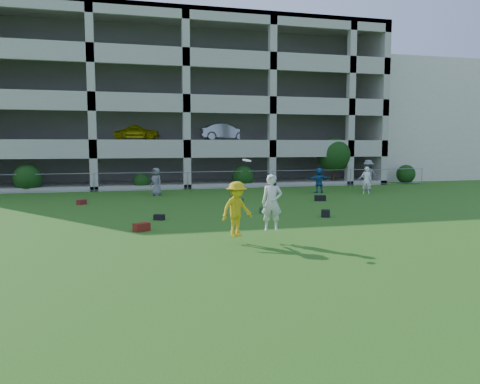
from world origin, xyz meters
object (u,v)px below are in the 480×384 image
object	(u,v)px
bystander_c	(156,182)
bystander_d	(319,180)
bystander_e	(366,180)
parking_garage	(172,108)
stucco_building	(411,124)
bystander_f	(368,175)
crate_d	(325,213)
frisbee_contest	(247,207)

from	to	relation	value
bystander_c	bystander_d	distance (m)	9.94
bystander_e	parking_garage	size ratio (longest dim) A/B	0.06
bystander_e	parking_garage	distance (m)	18.27
stucco_building	bystander_f	world-z (taller)	stucco_building
bystander_c	crate_d	xyz separation A→B (m)	(6.15, -9.99, -0.67)
bystander_d	frisbee_contest	size ratio (longest dim) A/B	0.67
bystander_f	parking_garage	bearing A→B (deg)	-44.42
bystander_d	bystander_e	xyz separation A→B (m)	(2.52, -1.31, 0.04)
bystander_e	parking_garage	world-z (taller)	parking_garage
bystander_f	bystander_c	bearing A→B (deg)	2.03
frisbee_contest	bystander_e	bearing A→B (deg)	48.04
frisbee_contest	stucco_building	bearing A→B (deg)	48.32
bystander_e	frisbee_contest	bearing A→B (deg)	76.26
bystander_e	frisbee_contest	world-z (taller)	frisbee_contest
stucco_building	bystander_d	xyz separation A→B (m)	(-15.42, -13.30, -4.21)
bystander_d	parking_garage	bearing A→B (deg)	-65.28
bystander_d	frisbee_contest	distance (m)	15.66
bystander_e	bystander_f	distance (m)	2.00
crate_d	frisbee_contest	xyz separation A→B (m)	(-4.51, -4.16, 0.95)
bystander_f	crate_d	world-z (taller)	bystander_f
bystander_c	bystander_f	bearing A→B (deg)	49.19
bystander_c	bystander_e	xyz separation A→B (m)	(12.42, -2.17, 0.01)
frisbee_contest	parking_garage	size ratio (longest dim) A/B	0.08
stucco_building	bystander_f	distance (m)	17.98
parking_garage	bystander_f	bearing A→B (deg)	-48.54
bystander_e	bystander_c	bearing A→B (deg)	18.32
bystander_f	parking_garage	world-z (taller)	parking_garage
bystander_c	bystander_d	world-z (taller)	bystander_c
bystander_e	crate_d	size ratio (longest dim) A/B	4.72
bystander_c	bystander_f	distance (m)	13.50
bystander_d	crate_d	xyz separation A→B (m)	(-3.75, -9.14, -0.64)
bystander_d	crate_d	distance (m)	9.90
stucco_building	frisbee_contest	bearing A→B (deg)	-131.68
bystander_e	crate_d	bearing A→B (deg)	79.52
bystander_c	parking_garage	size ratio (longest dim) A/B	0.05
stucco_building	bystander_d	size ratio (longest dim) A/B	10.18
bystander_e	bystander_f	xyz separation A→B (m)	(1.07, 1.68, 0.18)
stucco_building	crate_d	size ratio (longest dim) A/B	45.71
bystander_d	bystander_f	size ratio (longest dim) A/B	0.78
bystander_c	parking_garage	xyz separation A→B (m)	(2.33, 12.15, 5.20)
stucco_building	parking_garage	world-z (taller)	parking_garage
bystander_d	bystander_e	distance (m)	2.84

